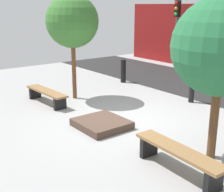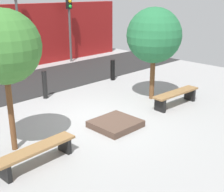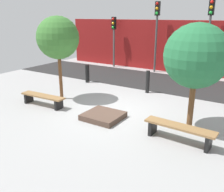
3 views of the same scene
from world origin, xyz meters
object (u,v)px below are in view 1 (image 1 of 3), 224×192
bollard_left (192,87)px  traffic_light_west (177,21)px  tree_behind_right_bench (221,47)px  bench_right (178,155)px  tree_behind_left_bench (72,22)px  bench_left (47,94)px  planter_bed (102,124)px  bollard_far_left (123,71)px

bollard_left → traffic_light_west: size_ratio=0.31×
tree_behind_right_bench → bollard_left: 4.18m
bench_right → tree_behind_left_bench: 5.85m
bench_left → tree_behind_right_bench: size_ratio=0.61×
traffic_light_west → planter_bed: bearing=-60.2°
bench_left → bollard_far_left: bollard_far_left is taller
bollard_left → tree_behind_left_bench: bearing=-134.6°
tree_behind_left_bench → bollard_left: (2.67, 2.71, -1.99)m
bench_left → planter_bed: 2.69m
bollard_far_left → traffic_light_west: size_ratio=0.28×
tree_behind_left_bench → bollard_left: tree_behind_left_bench is taller
bench_right → tree_behind_right_bench: 2.14m
bench_left → tree_behind_right_bench: (5.35, 1.02, 1.92)m
bench_left → planter_bed: bench_left is taller
bench_left → tree_behind_left_bench: (0.00, 1.02, 2.18)m
bench_right → tree_behind_left_bench: bearing=172.3°
bollard_far_left → traffic_light_west: 4.71m
tree_behind_right_bench → traffic_light_west: 9.95m
tree_behind_right_bench → bollard_left: (-2.67, 2.71, -1.73)m
planter_bed → bollard_left: (0.00, 3.53, 0.41)m
tree_behind_right_bench → tree_behind_left_bench: bearing=-180.0°
bench_right → tree_behind_right_bench: size_ratio=0.62×
planter_bed → traffic_light_west: bearing=119.8°
traffic_light_west → bollard_far_left: bearing=-76.2°
bench_left → bollard_far_left: (-0.74, 3.73, 0.15)m
bollard_left → planter_bed: bearing=-90.0°
bench_right → traffic_light_west: bearing=134.9°
tree_behind_left_bench → bench_left: bearing=-90.0°
bench_right → tree_behind_left_bench: size_ratio=0.59×
bench_left → bollard_left: size_ratio=1.93×
bench_right → tree_behind_right_bench: bearing=93.1°
planter_bed → tree_behind_left_bench: tree_behind_left_bench is taller
bench_right → tree_behind_left_bench: (-5.35, 1.02, 2.14)m
bench_left → bollard_left: 4.59m
bench_right → bollard_far_left: (-6.09, 3.73, 0.11)m
bench_left → tree_behind_left_bench: bearing=86.9°
bench_right → bollard_left: bollard_left is taller
planter_bed → tree_behind_right_bench: 3.52m
bollard_far_left → bench_right: bearing=-31.5°
bench_right → tree_behind_right_bench: (0.00, 1.02, 1.89)m
bench_right → bollard_far_left: size_ratio=2.16×
planter_bed → bollard_left: size_ratio=1.23×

